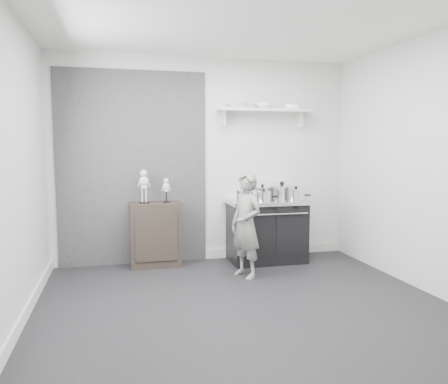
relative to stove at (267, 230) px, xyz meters
The scene contains 16 objects.
ground 1.72m from the stove, 117.58° to the right, with size 4.00×4.00×0.00m, color black.
room_shell 2.00m from the stove, 122.95° to the right, with size 4.02×3.62×2.71m.
wall_shelf 1.60m from the stove, 81.76° to the left, with size 1.30×0.26×0.24m.
stove is the anchor object (origin of this frame).
side_cabinet 1.47m from the stove, behind, with size 0.63×0.37×0.82m, color black.
child 0.80m from the stove, 127.67° to the right, with size 0.45×0.30×1.24m, color slate.
pot_front_left 0.60m from the stove, 162.78° to the right, with size 0.31×0.22×0.19m.
pot_back_left 0.50m from the stove, 103.66° to the left, with size 0.33×0.24×0.20m.
pot_back_right 0.57m from the stove, 24.01° to the left, with size 0.43×0.34×0.23m.
pot_front_right 0.62m from the stove, 26.94° to the right, with size 0.33×0.24×0.19m.
pot_front_center 0.51m from the stove, 121.97° to the right, with size 0.29×0.20×0.16m.
skeleton_full 1.73m from the stove, behind, with size 0.14×0.09×0.49m, color beige, non-canonical shape.
skeleton_torso 1.45m from the stove, behind, with size 0.10×0.06×0.35m, color beige, non-canonical shape.
bowl_large 1.71m from the stove, 151.74° to the left, with size 0.28×0.28×0.07m, color white.
bowl_small 1.67m from the stove, 86.27° to the left, with size 0.23×0.23×0.07m, color white.
plate_stack 1.72m from the stove, 24.84° to the left, with size 0.23×0.23×0.06m, color white.
Camera 1 is at (-1.17, -3.96, 1.55)m, focal length 35.00 mm.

